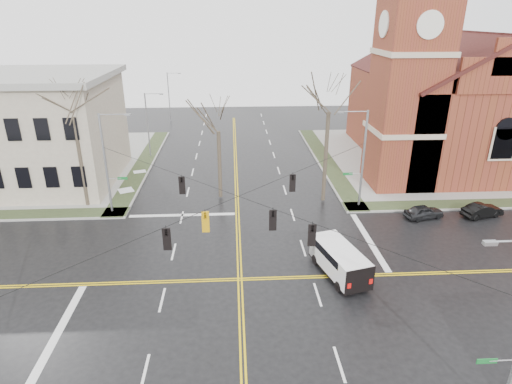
{
  "coord_description": "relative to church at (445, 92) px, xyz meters",
  "views": [
    {
      "loc": [
        -0.29,
        -24.81,
        16.76
      ],
      "look_at": [
        1.44,
        6.0,
        3.98
      ],
      "focal_mm": 30.0,
      "sensor_mm": 36.0,
      "label": 1
    }
  ],
  "objects": [
    {
      "name": "cargo_van",
      "position": [
        -17.94,
        -24.35,
        -7.22
      ],
      "size": [
        3.43,
        5.75,
        2.06
      ],
      "rotation": [
        0.0,
        0.0,
        0.26
      ],
      "color": "white",
      "rests_on": "ground"
    },
    {
      "name": "parked_car_a",
      "position": [
        -8.2,
        -16.07,
        -7.83
      ],
      "size": [
        3.77,
        2.16,
        1.21
      ],
      "primitive_type": "imported",
      "rotation": [
        0.0,
        0.0,
        1.79
      ],
      "color": "black",
      "rests_on": "ground"
    },
    {
      "name": "civic_building_a",
      "position": [
        -46.76,
        -4.78,
        -2.93
      ],
      "size": [
        18.0,
        14.0,
        11.0
      ],
      "primitive_type": "cube",
      "color": "gray",
      "rests_on": "ground"
    },
    {
      "name": "signal_pole_ne",
      "position": [
        -13.44,
        -13.28,
        -3.48
      ],
      "size": [
        2.75,
        0.22,
        9.0
      ],
      "color": "gray",
      "rests_on": "ground"
    },
    {
      "name": "ground",
      "position": [
        -24.76,
        -24.78,
        -8.43
      ],
      "size": [
        120.0,
        120.0,
        0.0
      ],
      "primitive_type": "plane",
      "color": "black",
      "rests_on": "ground"
    },
    {
      "name": "signal_pole_nw",
      "position": [
        -36.09,
        -13.28,
        -3.48
      ],
      "size": [
        2.75,
        0.22,
        9.0
      ],
      "color": "gray",
      "rests_on": "ground"
    },
    {
      "name": "parked_car_b",
      "position": [
        -2.87,
        -16.12,
        -7.81
      ],
      "size": [
        3.98,
        2.24,
        1.24
      ],
      "primitive_type": "imported",
      "rotation": [
        0.0,
        0.0,
        1.83
      ],
      "color": "black",
      "rests_on": "ground"
    },
    {
      "name": "tree_nw_near",
      "position": [
        -26.37,
        -10.48,
        -1.26
      ],
      "size": [
        4.0,
        4.0,
        9.88
      ],
      "color": "#3C3326",
      "rests_on": "ground"
    },
    {
      "name": "road_markings",
      "position": [
        -24.76,
        -24.78,
        -8.43
      ],
      "size": [
        100.0,
        100.0,
        0.01
      ],
      "color": "gold",
      "rests_on": "ground"
    },
    {
      "name": "streetlight_north_b",
      "position": [
        -35.42,
        23.22,
        -3.97
      ],
      "size": [
        2.3,
        0.2,
        8.0
      ],
      "color": "gray",
      "rests_on": "ground"
    },
    {
      "name": "tree_ne",
      "position": [
        -16.41,
        -11.9,
        0.87
      ],
      "size": [
        4.0,
        4.0,
        12.87
      ],
      "color": "#3C3326",
      "rests_on": "ground"
    },
    {
      "name": "traffic_signals",
      "position": [
        -24.76,
        -25.45,
        -2.98
      ],
      "size": [
        8.21,
        8.26,
        1.3
      ],
      "color": "black",
      "rests_on": "ground"
    },
    {
      "name": "span_wires",
      "position": [
        -24.76,
        -24.78,
        -2.23
      ],
      "size": [
        23.02,
        23.02,
        0.03
      ],
      "color": "black",
      "rests_on": "ground"
    },
    {
      "name": "church",
      "position": [
        0.0,
        0.0,
        0.0
      ],
      "size": [
        24.28,
        27.48,
        27.5
      ],
      "color": "brown",
      "rests_on": "ground"
    },
    {
      "name": "streetlight_north_a",
      "position": [
        -35.42,
        3.22,
        -3.97
      ],
      "size": [
        2.3,
        0.2,
        8.0
      ],
      "color": "gray",
      "rests_on": "ground"
    },
    {
      "name": "sidewalks",
      "position": [
        -24.76,
        -24.78,
        -8.36
      ],
      "size": [
        80.0,
        80.0,
        0.17
      ],
      "color": "gray",
      "rests_on": "ground"
    },
    {
      "name": "tree_nw_far",
      "position": [
        -38.91,
        -11.75,
        0.69
      ],
      "size": [
        4.0,
        4.0,
        12.63
      ],
      "color": "#3C3326",
      "rests_on": "ground"
    }
  ]
}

